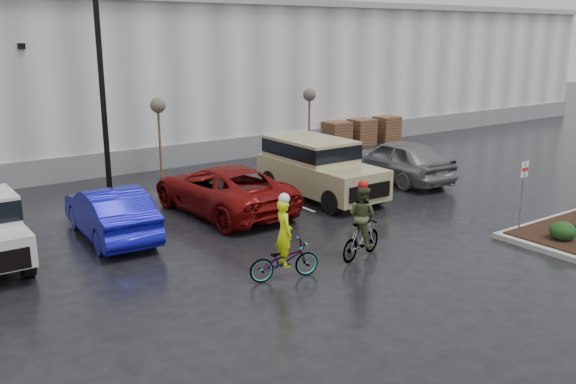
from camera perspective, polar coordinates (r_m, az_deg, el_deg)
ground at (r=15.77m, az=13.50°, el=-6.72°), size 120.00×120.00×0.00m
warehouse at (r=33.51m, az=-16.07°, el=10.64°), size 60.50×15.50×7.20m
wooded_ridge at (r=55.71m, az=-24.24°, el=10.62°), size 80.00×25.00×6.00m
lamppost at (r=22.70m, az=-17.37°, el=14.10°), size 0.50×1.00×9.22m
sapling_mid at (r=24.70m, az=-12.06°, el=7.53°), size 0.60×0.60×3.20m
sapling_east at (r=28.51m, az=2.01°, el=8.74°), size 0.60×0.60×3.20m
pallet_stack_a at (r=31.10m, az=4.53°, el=5.37°), size 1.20×1.20×1.35m
pallet_stack_b at (r=32.21m, az=6.86°, el=5.63°), size 1.20×1.20×1.35m
pallet_stack_c at (r=33.44m, az=9.16°, el=5.88°), size 1.20×1.20×1.35m
shrub_a at (r=18.23m, az=24.31°, el=-3.36°), size 0.70×0.70×0.52m
fire_lane_sign at (r=18.41m, az=21.12°, el=0.34°), size 0.30×0.05×2.20m
car_blue at (r=17.93m, az=-16.30°, el=-1.82°), size 1.82×4.58×1.48m
car_red at (r=19.75m, az=-6.16°, el=0.30°), size 2.91×5.75×1.56m
suv_tan at (r=21.35m, az=3.07°, el=2.13°), size 2.20×5.10×2.06m
car_grey at (r=24.29m, az=10.27°, el=2.98°), size 2.28×5.03×1.67m
cyclist_hivis at (r=14.33m, az=-0.36°, el=-5.68°), size 1.82×0.96×2.10m
cyclist_olive at (r=15.74m, az=6.90°, el=-3.49°), size 1.66×0.86×2.06m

